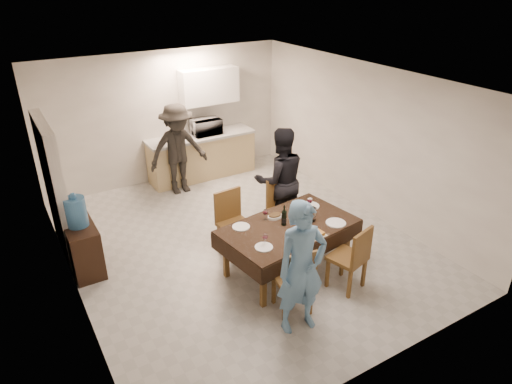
# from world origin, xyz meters

# --- Properties ---
(floor) EXTENTS (5.00, 6.00, 0.02)m
(floor) POSITION_xyz_m (0.00, 0.00, 0.00)
(floor) COLOR #B4B4AF
(floor) RESTS_ON ground
(ceiling) EXTENTS (5.00, 6.00, 0.02)m
(ceiling) POSITION_xyz_m (0.00, 0.00, 2.60)
(ceiling) COLOR white
(ceiling) RESTS_ON wall_back
(wall_back) EXTENTS (5.00, 0.02, 2.60)m
(wall_back) POSITION_xyz_m (0.00, 3.00, 1.30)
(wall_back) COLOR silver
(wall_back) RESTS_ON floor
(wall_front) EXTENTS (5.00, 0.02, 2.60)m
(wall_front) POSITION_xyz_m (0.00, -3.00, 1.30)
(wall_front) COLOR silver
(wall_front) RESTS_ON floor
(wall_left) EXTENTS (0.02, 6.00, 2.60)m
(wall_left) POSITION_xyz_m (-2.50, 0.00, 1.30)
(wall_left) COLOR silver
(wall_left) RESTS_ON floor
(wall_right) EXTENTS (0.02, 6.00, 2.60)m
(wall_right) POSITION_xyz_m (2.50, 0.00, 1.30)
(wall_right) COLOR silver
(wall_right) RESTS_ON floor
(stub_partition) EXTENTS (0.15, 1.40, 2.10)m
(stub_partition) POSITION_xyz_m (-2.42, 1.20, 1.05)
(stub_partition) COLOR white
(stub_partition) RESTS_ON floor
(kitchen_base_cabinet) EXTENTS (2.20, 0.60, 0.86)m
(kitchen_base_cabinet) POSITION_xyz_m (0.60, 2.68, 0.43)
(kitchen_base_cabinet) COLOR tan
(kitchen_base_cabinet) RESTS_ON floor
(kitchen_worktop) EXTENTS (2.24, 0.64, 0.05)m
(kitchen_worktop) POSITION_xyz_m (0.60, 2.68, 0.89)
(kitchen_worktop) COLOR #B0AFAB
(kitchen_worktop) RESTS_ON kitchen_base_cabinet
(upper_cabinet) EXTENTS (1.20, 0.34, 0.70)m
(upper_cabinet) POSITION_xyz_m (0.90, 2.82, 1.85)
(upper_cabinet) COLOR white
(upper_cabinet) RESTS_ON wall_back
(dining_table) EXTENTS (2.01, 1.34, 0.73)m
(dining_table) POSITION_xyz_m (0.25, -0.98, 0.70)
(dining_table) COLOR black
(dining_table) RESTS_ON floor
(chair_near_left) EXTENTS (0.52, 0.52, 0.53)m
(chair_near_left) POSITION_xyz_m (-0.20, -1.82, 0.59)
(chair_near_left) COLOR brown
(chair_near_left) RESTS_ON floor
(chair_near_right) EXTENTS (0.54, 0.55, 0.52)m
(chair_near_right) POSITION_xyz_m (0.70, -1.82, 0.59)
(chair_near_right) COLOR brown
(chair_near_right) RESTS_ON floor
(chair_far_left) EXTENTS (0.49, 0.49, 0.54)m
(chair_far_left) POSITION_xyz_m (-0.20, -0.33, 0.61)
(chair_far_left) COLOR brown
(chair_far_left) RESTS_ON floor
(chair_far_right) EXTENTS (0.45, 0.45, 0.53)m
(chair_far_right) POSITION_xyz_m (0.70, -0.32, 0.60)
(chair_far_right) COLOR brown
(chair_far_right) RESTS_ON floor
(console) EXTENTS (0.40, 0.81, 0.75)m
(console) POSITION_xyz_m (-2.28, 0.51, 0.37)
(console) COLOR black
(console) RESTS_ON floor
(water_jug) EXTENTS (0.29, 0.29, 0.43)m
(water_jug) POSITION_xyz_m (-2.28, 0.51, 0.96)
(water_jug) COLOR #4385C3
(water_jug) RESTS_ON console
(wine_bottle) EXTENTS (0.07, 0.07, 0.30)m
(wine_bottle) POSITION_xyz_m (0.20, -0.93, 0.88)
(wine_bottle) COLOR black
(wine_bottle) RESTS_ON dining_table
(water_pitcher) EXTENTS (0.13, 0.13, 0.20)m
(water_pitcher) POSITION_xyz_m (0.60, -1.03, 0.84)
(water_pitcher) COLOR white
(water_pitcher) RESTS_ON dining_table
(savoury_tart) EXTENTS (0.40, 0.32, 0.05)m
(savoury_tart) POSITION_xyz_m (0.35, -1.36, 0.76)
(savoury_tart) COLOR gold
(savoury_tart) RESTS_ON dining_table
(salad_bowl) EXTENTS (0.20, 0.20, 0.08)m
(salad_bowl) POSITION_xyz_m (0.55, -0.80, 0.77)
(salad_bowl) COLOR white
(salad_bowl) RESTS_ON dining_table
(mushroom_dish) EXTENTS (0.21, 0.21, 0.04)m
(mushroom_dish) POSITION_xyz_m (0.20, -0.70, 0.75)
(mushroom_dish) COLOR white
(mushroom_dish) RESTS_ON dining_table
(wine_glass_a) EXTENTS (0.08, 0.08, 0.17)m
(wine_glass_a) POSITION_xyz_m (-0.30, -1.23, 0.82)
(wine_glass_a) COLOR white
(wine_glass_a) RESTS_ON dining_table
(wine_glass_b) EXTENTS (0.08, 0.08, 0.19)m
(wine_glass_b) POSITION_xyz_m (0.80, -0.73, 0.83)
(wine_glass_b) COLOR white
(wine_glass_b) RESTS_ON dining_table
(wine_glass_c) EXTENTS (0.08, 0.08, 0.17)m
(wine_glass_c) POSITION_xyz_m (0.05, -0.68, 0.82)
(wine_glass_c) COLOR white
(wine_glass_c) RESTS_ON dining_table
(plate_near_left) EXTENTS (0.24, 0.24, 0.01)m
(plate_near_left) POSITION_xyz_m (-0.35, -1.28, 0.74)
(plate_near_left) COLOR white
(plate_near_left) RESTS_ON dining_table
(plate_near_right) EXTENTS (0.29, 0.29, 0.02)m
(plate_near_right) POSITION_xyz_m (0.85, -1.28, 0.74)
(plate_near_right) COLOR white
(plate_near_right) RESTS_ON dining_table
(plate_far_left) EXTENTS (0.25, 0.25, 0.01)m
(plate_far_left) POSITION_xyz_m (-0.35, -0.68, 0.74)
(plate_far_left) COLOR white
(plate_far_left) RESTS_ON dining_table
(plate_far_right) EXTENTS (0.28, 0.28, 0.02)m
(plate_far_right) POSITION_xyz_m (0.85, -0.68, 0.74)
(plate_far_right) COLOR white
(plate_far_right) RESTS_ON dining_table
(microwave) EXTENTS (0.58, 0.39, 0.32)m
(microwave) POSITION_xyz_m (0.73, 2.68, 1.07)
(microwave) COLOR white
(microwave) RESTS_ON kitchen_worktop
(person_near) EXTENTS (0.67, 0.49, 1.71)m
(person_near) POSITION_xyz_m (-0.30, -2.03, 0.85)
(person_near) COLOR #6090B9
(person_near) RESTS_ON floor
(person_far) EXTENTS (1.01, 0.88, 1.77)m
(person_far) POSITION_xyz_m (0.80, 0.07, 0.89)
(person_far) COLOR black
(person_far) RESTS_ON floor
(person_kitchen) EXTENTS (1.14, 0.66, 1.77)m
(person_kitchen) POSITION_xyz_m (-0.08, 2.23, 0.88)
(person_kitchen) COLOR black
(person_kitchen) RESTS_ON floor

